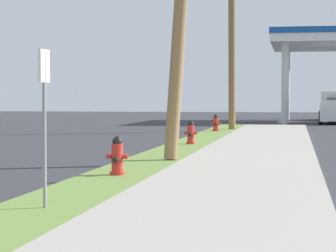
{
  "coord_description": "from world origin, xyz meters",
  "views": [
    {
      "loc": [
        4.08,
        -0.19,
        1.6
      ],
      "look_at": [
        1.1,
        16.86,
        0.92
      ],
      "focal_mm": 78.28,
      "sensor_mm": 36.0,
      "label": 1
    }
  ],
  "objects_px": {
    "fire_hydrant_third": "(191,134)",
    "fire_hydrant_fourth": "(216,124)",
    "utility_pole_background": "(232,28)",
    "fire_hydrant_second": "(117,158)",
    "car_teal_by_near_pump": "(336,110)",
    "street_sign_post": "(44,95)",
    "truck_white_at_forecourt": "(336,109)"
  },
  "relations": [
    {
      "from": "fire_hydrant_third",
      "to": "fire_hydrant_fourth",
      "type": "relative_size",
      "value": 1.0
    },
    {
      "from": "utility_pole_background",
      "to": "fire_hydrant_second",
      "type": "bearing_deg",
      "value": -91.19
    },
    {
      "from": "fire_hydrant_fourth",
      "to": "car_teal_by_near_pump",
      "type": "height_order",
      "value": "car_teal_by_near_pump"
    },
    {
      "from": "fire_hydrant_second",
      "to": "fire_hydrant_third",
      "type": "relative_size",
      "value": 1.0
    },
    {
      "from": "fire_hydrant_third",
      "to": "car_teal_by_near_pump",
      "type": "height_order",
      "value": "car_teal_by_near_pump"
    },
    {
      "from": "utility_pole_background",
      "to": "car_teal_by_near_pump",
      "type": "distance_m",
      "value": 20.17
    },
    {
      "from": "fire_hydrant_fourth",
      "to": "utility_pole_background",
      "type": "distance_m",
      "value": 4.83
    },
    {
      "from": "street_sign_post",
      "to": "truck_white_at_forecourt",
      "type": "height_order",
      "value": "street_sign_post"
    },
    {
      "from": "fire_hydrant_second",
      "to": "fire_hydrant_fourth",
      "type": "bearing_deg",
      "value": 90.3
    },
    {
      "from": "fire_hydrant_second",
      "to": "car_teal_by_near_pump",
      "type": "bearing_deg",
      "value": 81.07
    },
    {
      "from": "car_teal_by_near_pump",
      "to": "truck_white_at_forecourt",
      "type": "distance_m",
      "value": 6.99
    },
    {
      "from": "utility_pole_background",
      "to": "street_sign_post",
      "type": "bearing_deg",
      "value": -90.86
    },
    {
      "from": "fire_hydrant_fourth",
      "to": "car_teal_by_near_pump",
      "type": "xyz_separation_m",
      "value": [
        6.27,
        20.88,
        0.28
      ]
    },
    {
      "from": "fire_hydrant_fourth",
      "to": "utility_pole_background",
      "type": "xyz_separation_m",
      "value": [
        0.52,
        1.98,
        4.37
      ]
    },
    {
      "from": "fire_hydrant_third",
      "to": "car_teal_by_near_pump",
      "type": "distance_m",
      "value": 30.48
    },
    {
      "from": "street_sign_post",
      "to": "car_teal_by_near_pump",
      "type": "distance_m",
      "value": 43.98
    },
    {
      "from": "fire_hydrant_second",
      "to": "fire_hydrant_fourth",
      "type": "distance_m",
      "value": 18.42
    },
    {
      "from": "fire_hydrant_fourth",
      "to": "street_sign_post",
      "type": "height_order",
      "value": "street_sign_post"
    },
    {
      "from": "utility_pole_background",
      "to": "street_sign_post",
      "type": "xyz_separation_m",
      "value": [
        -0.37,
        -24.65,
        -3.18
      ]
    },
    {
      "from": "fire_hydrant_third",
      "to": "street_sign_post",
      "type": "height_order",
      "value": "street_sign_post"
    },
    {
      "from": "fire_hydrant_fourth",
      "to": "truck_white_at_forecourt",
      "type": "relative_size",
      "value": 0.14
    },
    {
      "from": "fire_hydrant_third",
      "to": "truck_white_at_forecourt",
      "type": "distance_m",
      "value": 23.6
    },
    {
      "from": "fire_hydrant_second",
      "to": "car_teal_by_near_pump",
      "type": "relative_size",
      "value": 0.16
    },
    {
      "from": "fire_hydrant_second",
      "to": "utility_pole_background",
      "type": "bearing_deg",
      "value": 88.81
    },
    {
      "from": "utility_pole_background",
      "to": "car_teal_by_near_pump",
      "type": "height_order",
      "value": "utility_pole_background"
    },
    {
      "from": "fire_hydrant_second",
      "to": "utility_pole_background",
      "type": "height_order",
      "value": "utility_pole_background"
    },
    {
      "from": "fire_hydrant_second",
      "to": "car_teal_by_near_pump",
      "type": "xyz_separation_m",
      "value": [
        6.18,
        39.3,
        0.28
      ]
    },
    {
      "from": "fire_hydrant_second",
      "to": "street_sign_post",
      "type": "bearing_deg",
      "value": -89.31
    },
    {
      "from": "fire_hydrant_second",
      "to": "street_sign_post",
      "type": "relative_size",
      "value": 0.35
    },
    {
      "from": "street_sign_post",
      "to": "truck_white_at_forecourt",
      "type": "bearing_deg",
      "value": 81.04
    },
    {
      "from": "car_teal_by_near_pump",
      "to": "street_sign_post",
      "type": "bearing_deg",
      "value": -98.01
    },
    {
      "from": "fire_hydrant_third",
      "to": "car_teal_by_near_pump",
      "type": "xyz_separation_m",
      "value": [
        6.11,
        29.86,
        0.28
      ]
    }
  ]
}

